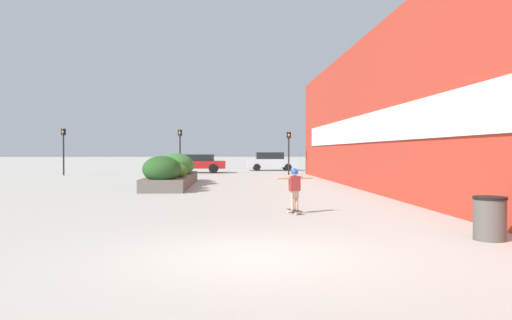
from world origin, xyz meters
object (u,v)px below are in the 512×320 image
(traffic_light_left, at_px, (180,144))
(traffic_light_right, at_px, (289,145))
(skateboard, at_px, (295,211))
(car_center_left, at_px, (271,161))
(trash_bin, at_px, (490,218))
(traffic_light_far_left, at_px, (63,143))
(car_leftmost, at_px, (367,162))
(skateboarder, at_px, (295,185))
(car_center_right, at_px, (195,163))

(traffic_light_left, xyz_separation_m, traffic_light_right, (7.74, -0.60, -0.10))
(skateboard, xyz_separation_m, car_center_left, (1.94, 30.26, 0.75))
(trash_bin, bearing_deg, skateboard, 127.00)
(trash_bin, bearing_deg, traffic_light_far_left, 121.87)
(car_leftmost, bearing_deg, skateboarder, 160.54)
(skateboard, distance_m, traffic_light_far_left, 25.85)
(traffic_light_far_left, bearing_deg, skateboarder, -59.15)
(trash_bin, relative_size, car_leftmost, 0.21)
(skateboarder, bearing_deg, car_leftmost, 53.66)
(car_center_left, xyz_separation_m, traffic_light_far_left, (-15.15, -8.14, 1.41))
(traffic_light_left, bearing_deg, traffic_light_right, -4.40)
(traffic_light_left, bearing_deg, trash_bin, -72.73)
(car_leftmost, xyz_separation_m, traffic_light_right, (-6.82, -4.31, 1.33))
(skateboarder, bearing_deg, trash_bin, -69.87)
(traffic_light_left, distance_m, traffic_light_far_left, 8.00)
(skateboard, distance_m, car_leftmost, 28.03)
(skateboard, bearing_deg, car_leftmost, 53.66)
(traffic_light_far_left, bearing_deg, traffic_light_left, 4.23)
(trash_bin, xyz_separation_m, traffic_light_left, (-8.34, 26.83, 1.81))
(skateboard, bearing_deg, car_center_right, 82.71)
(skateboard, distance_m, traffic_light_right, 22.34)
(car_center_right, bearing_deg, trash_bin, -165.97)
(skateboarder, height_order, traffic_light_left, traffic_light_left)
(trash_bin, distance_m, car_leftmost, 31.18)
(car_leftmost, xyz_separation_m, car_center_left, (-7.40, 3.84, 0.03))
(traffic_light_right, xyz_separation_m, traffic_light_far_left, (-15.72, 0.01, 0.12))
(car_center_left, bearing_deg, traffic_light_right, 4.03)
(car_center_right, bearing_deg, skateboard, -170.42)
(traffic_light_left, bearing_deg, car_center_right, 72.89)
(skateboard, relative_size, traffic_light_left, 0.22)
(skateboarder, relative_size, traffic_light_right, 0.36)
(car_center_left, distance_m, traffic_light_far_left, 17.25)
(car_center_left, xyz_separation_m, traffic_light_right, (0.57, -8.15, 1.30))
(car_leftmost, bearing_deg, traffic_light_left, 104.32)
(car_center_left, relative_size, traffic_light_right, 1.41)
(traffic_light_right, bearing_deg, traffic_light_far_left, 179.98)
(skateboard, bearing_deg, traffic_light_far_left, 103.97)
(skateboarder, height_order, car_leftmost, car_leftmost)
(traffic_light_right, relative_size, traffic_light_far_left, 0.94)
(skateboarder, bearing_deg, traffic_light_left, 86.09)
(car_center_left, xyz_separation_m, car_center_right, (-6.27, -4.62, -0.04))
(skateboarder, height_order, car_center_right, car_center_right)
(car_center_right, bearing_deg, traffic_light_right, -117.27)
(skateboard, xyz_separation_m, trash_bin, (3.11, -4.13, 0.34))
(skateboarder, relative_size, car_center_right, 0.23)
(car_center_left, height_order, traffic_light_far_left, traffic_light_far_left)
(trash_bin, relative_size, traffic_light_left, 0.25)
(skateboard, xyz_separation_m, skateboarder, (0.00, 0.00, 0.70))
(car_leftmost, xyz_separation_m, traffic_light_left, (-14.56, -3.72, 1.43))
(trash_bin, bearing_deg, skateboarder, 127.00)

